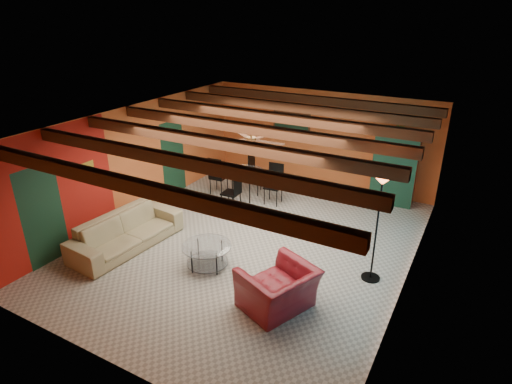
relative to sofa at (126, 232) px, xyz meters
The scene contains 11 objects.
room 3.40m from the sofa, 33.81° to the left, with size 6.52×8.01×2.71m.
sofa is the anchor object (origin of this frame).
armchair 3.76m from the sofa, ahead, with size 1.18×1.03×0.77m, color maroon.
coffee_table 1.98m from the sofa, ahead, with size 0.98×0.98×0.50m, color silver, non-canonical shape.
dining_table 3.58m from the sofa, 74.79° to the left, with size 2.06×2.06×1.07m, color white, non-canonical shape.
armoire 6.82m from the sofa, 48.79° to the left, with size 1.04×0.51×1.83m, color brown.
floor_lamp 5.16m from the sofa, 15.36° to the left, with size 0.45×0.45×2.17m, color black, non-canonical shape.
ceiling_fan 3.35m from the sofa, 31.84° to the left, with size 1.50×1.50×0.44m, color #472614, non-canonical shape.
painting 5.70m from the sofa, 75.59° to the left, with size 1.05×0.03×0.65m, color black.
potted_plant 7.01m from the sofa, 48.79° to the left, with size 0.42×0.36×0.46m, color #26661E.
vase 3.67m from the sofa, 74.79° to the left, with size 0.19×0.19×0.20m, color orange.
Camera 1 is at (4.03, -7.12, 4.77)m, focal length 29.92 mm.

